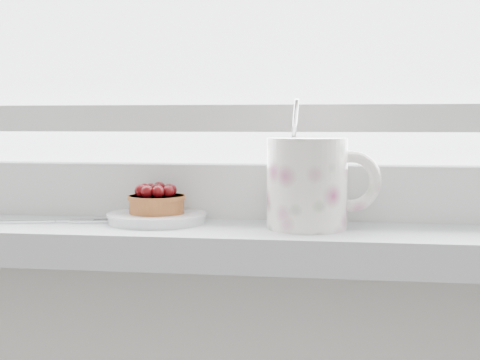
% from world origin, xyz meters
% --- Properties ---
extents(saucer, '(0.12, 0.12, 0.01)m').
position_xyz_m(saucer, '(-0.08, 1.90, 0.95)').
color(saucer, white).
rests_on(saucer, windowsill).
extents(raspberry_tart, '(0.07, 0.07, 0.04)m').
position_xyz_m(raspberry_tart, '(-0.08, 1.90, 0.97)').
color(raspberry_tart, brown).
rests_on(raspberry_tart, saucer).
extents(floral_mug, '(0.14, 0.11, 0.15)m').
position_xyz_m(floral_mug, '(0.11, 1.89, 1.00)').
color(floral_mug, white).
rests_on(floral_mug, windowsill).
extents(fork, '(0.18, 0.06, 0.00)m').
position_xyz_m(fork, '(-0.22, 1.88, 0.94)').
color(fork, silver).
rests_on(fork, windowsill).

